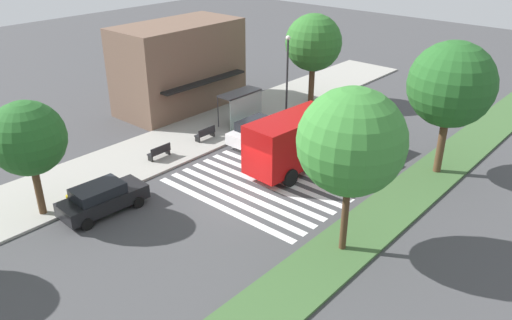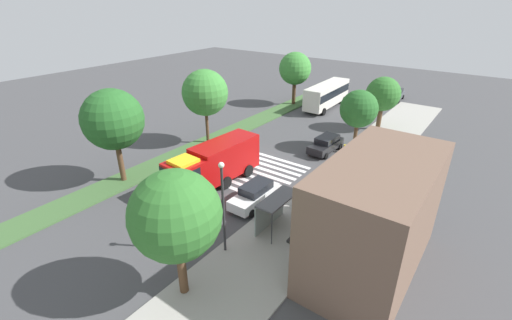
{
  "view_description": "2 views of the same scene",
  "coord_description": "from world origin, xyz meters",
  "px_view_note": "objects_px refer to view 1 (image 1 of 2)",
  "views": [
    {
      "loc": [
        -18.71,
        -17.42,
        14.57
      ],
      "look_at": [
        1.99,
        0.73,
        1.34
      ],
      "focal_mm": 35.74,
      "sensor_mm": 36.0,
      "label": 1
    },
    {
      "loc": [
        25.2,
        18.34,
        15.0
      ],
      "look_at": [
        2.12,
        1.53,
        1.41
      ],
      "focal_mm": 24.41,
      "sensor_mm": 36.0,
      "label": 2
    }
  ],
  "objects_px": {
    "bench_west_of_shelter": "(160,152)",
    "sidewalk_tree_center": "(313,43)",
    "bus_stop_shelter": "(243,102)",
    "parked_car_mid": "(102,198)",
    "sidewalk_tree_west": "(28,139)",
    "parked_car_east": "(257,130)",
    "street_lamp": "(287,69)",
    "bench_near_shelter": "(205,133)",
    "fire_truck": "(309,134)",
    "median_tree_center": "(451,85)",
    "fire_hydrant": "(69,201)",
    "median_tree_west": "(351,142)"
  },
  "relations": [
    {
      "from": "parked_car_east",
      "to": "sidewalk_tree_west",
      "type": "bearing_deg",
      "value": 171.72
    },
    {
      "from": "parked_car_east",
      "to": "bench_west_of_shelter",
      "type": "xyz_separation_m",
      "value": [
        -6.41,
        2.87,
        -0.3
      ]
    },
    {
      "from": "parked_car_mid",
      "to": "sidewalk_tree_west",
      "type": "bearing_deg",
      "value": 139.55
    },
    {
      "from": "parked_car_east",
      "to": "median_tree_center",
      "type": "height_order",
      "value": "median_tree_center"
    },
    {
      "from": "street_lamp",
      "to": "median_tree_west",
      "type": "relative_size",
      "value": 0.78
    },
    {
      "from": "bus_stop_shelter",
      "to": "sidewalk_tree_center",
      "type": "height_order",
      "value": "sidewalk_tree_center"
    },
    {
      "from": "fire_truck",
      "to": "sidewalk_tree_center",
      "type": "distance_m",
      "value": 12.51
    },
    {
      "from": "median_tree_center",
      "to": "median_tree_west",
      "type": "bearing_deg",
      "value": 180.0
    },
    {
      "from": "fire_truck",
      "to": "parked_car_mid",
      "type": "height_order",
      "value": "fire_truck"
    },
    {
      "from": "bench_west_of_shelter",
      "to": "sidewalk_tree_center",
      "type": "distance_m",
      "value": 16.67
    },
    {
      "from": "parked_car_mid",
      "to": "bench_near_shelter",
      "type": "relative_size",
      "value": 2.99
    },
    {
      "from": "bus_stop_shelter",
      "to": "median_tree_center",
      "type": "distance_m",
      "value": 15.2
    },
    {
      "from": "fire_truck",
      "to": "bus_stop_shelter",
      "type": "height_order",
      "value": "fire_truck"
    },
    {
      "from": "median_tree_west",
      "to": "median_tree_center",
      "type": "relative_size",
      "value": 0.98
    },
    {
      "from": "fire_truck",
      "to": "bench_near_shelter",
      "type": "bearing_deg",
      "value": 108.05
    },
    {
      "from": "bus_stop_shelter",
      "to": "bench_near_shelter",
      "type": "distance_m",
      "value": 4.2
    },
    {
      "from": "bus_stop_shelter",
      "to": "median_tree_west",
      "type": "xyz_separation_m",
      "value": [
        -8.81,
        -14.56,
        3.81
      ]
    },
    {
      "from": "fire_truck",
      "to": "median_tree_center",
      "type": "height_order",
      "value": "median_tree_center"
    },
    {
      "from": "parked_car_mid",
      "to": "median_tree_center",
      "type": "height_order",
      "value": "median_tree_center"
    },
    {
      "from": "fire_truck",
      "to": "bus_stop_shelter",
      "type": "distance_m",
      "value": 7.92
    },
    {
      "from": "parked_car_mid",
      "to": "street_lamp",
      "type": "relative_size",
      "value": 0.76
    },
    {
      "from": "bench_near_shelter",
      "to": "median_tree_center",
      "type": "relative_size",
      "value": 0.2
    },
    {
      "from": "parked_car_east",
      "to": "sidewalk_tree_center",
      "type": "distance_m",
      "value": 10.73
    },
    {
      "from": "parked_car_east",
      "to": "bench_west_of_shelter",
      "type": "height_order",
      "value": "parked_car_east"
    },
    {
      "from": "median_tree_center",
      "to": "bench_near_shelter",
      "type": "bearing_deg",
      "value": 112.69
    },
    {
      "from": "parked_car_east",
      "to": "sidewalk_tree_west",
      "type": "distance_m",
      "value": 15.54
    },
    {
      "from": "sidewalk_tree_west",
      "to": "fire_hydrant",
      "type": "xyz_separation_m",
      "value": [
        1.3,
        -0.5,
        -3.99
      ]
    },
    {
      "from": "street_lamp",
      "to": "sidewalk_tree_west",
      "type": "relative_size",
      "value": 1.0
    },
    {
      "from": "parked_car_east",
      "to": "street_lamp",
      "type": "xyz_separation_m",
      "value": [
        5.67,
        1.8,
        2.94
      ]
    },
    {
      "from": "bench_near_shelter",
      "to": "parked_car_east",
      "type": "bearing_deg",
      "value": -51.86
    },
    {
      "from": "parked_car_mid",
      "to": "bench_west_of_shelter",
      "type": "bearing_deg",
      "value": 27.73
    },
    {
      "from": "median_tree_west",
      "to": "bench_west_of_shelter",
      "type": "bearing_deg",
      "value": 87.43
    },
    {
      "from": "sidewalk_tree_west",
      "to": "median_tree_west",
      "type": "height_order",
      "value": "median_tree_west"
    },
    {
      "from": "parked_car_east",
      "to": "fire_hydrant",
      "type": "height_order",
      "value": "parked_car_east"
    },
    {
      "from": "sidewalk_tree_west",
      "to": "fire_hydrant",
      "type": "height_order",
      "value": "sidewalk_tree_west"
    },
    {
      "from": "parked_car_east",
      "to": "bench_near_shelter",
      "type": "relative_size",
      "value": 2.93
    },
    {
      "from": "bench_near_shelter",
      "to": "sidewalk_tree_center",
      "type": "xyz_separation_m",
      "value": [
        11.87,
        -0.67,
        4.54
      ]
    },
    {
      "from": "parked_car_mid",
      "to": "bus_stop_shelter",
      "type": "distance_m",
      "value": 14.7
    },
    {
      "from": "sidewalk_tree_center",
      "to": "fire_hydrant",
      "type": "xyz_separation_m",
      "value": [
        -23.27,
        -0.5,
        -4.64
      ]
    },
    {
      "from": "parked_car_mid",
      "to": "sidewalk_tree_center",
      "type": "relative_size",
      "value": 0.65
    },
    {
      "from": "parked_car_east",
      "to": "bench_near_shelter",
      "type": "height_order",
      "value": "parked_car_east"
    },
    {
      "from": "bus_stop_shelter",
      "to": "median_tree_center",
      "type": "height_order",
      "value": "median_tree_center"
    },
    {
      "from": "bench_near_shelter",
      "to": "sidewalk_tree_west",
      "type": "distance_m",
      "value": 13.3
    },
    {
      "from": "bus_stop_shelter",
      "to": "parked_car_east",
      "type": "bearing_deg",
      "value": -120.94
    },
    {
      "from": "street_lamp",
      "to": "sidewalk_tree_west",
      "type": "distance_m",
      "value": 20.64
    },
    {
      "from": "bus_stop_shelter",
      "to": "bench_near_shelter",
      "type": "relative_size",
      "value": 2.19
    },
    {
      "from": "fire_truck",
      "to": "parked_car_mid",
      "type": "xyz_separation_m",
      "value": [
        -12.3,
        4.74,
        -1.16
      ]
    },
    {
      "from": "street_lamp",
      "to": "sidewalk_tree_center",
      "type": "distance_m",
      "value": 4.17
    },
    {
      "from": "parked_car_mid",
      "to": "sidewalk_tree_west",
      "type": "relative_size",
      "value": 0.76
    },
    {
      "from": "parked_car_mid",
      "to": "bus_stop_shelter",
      "type": "xyz_separation_m",
      "value": [
        14.37,
        2.9,
        1.02
      ]
    }
  ]
}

